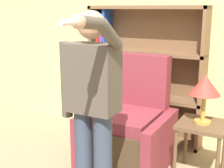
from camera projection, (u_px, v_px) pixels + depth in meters
name	position (u px, v px, depth m)	size (l,w,h in m)	color
wall_back	(167.00, 27.00, 3.77)	(8.00, 0.06, 2.80)	#DBCC84
bookcase	(134.00, 76.00, 3.94)	(1.46, 0.28, 1.66)	brown
armchair	(129.00, 130.00, 3.32)	(0.85, 0.82, 1.14)	#4C3823
person_standing	(92.00, 101.00, 2.44)	(0.55, 0.78, 1.61)	#384256
side_table	(202.00, 132.00, 3.00)	(0.45, 0.45, 0.56)	brown
table_lamp	(205.00, 87.00, 2.90)	(0.29, 0.29, 0.47)	gold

